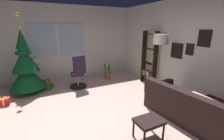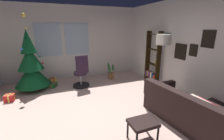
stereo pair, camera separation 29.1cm
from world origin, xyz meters
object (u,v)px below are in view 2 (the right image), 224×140
(bookshelf, at_px, (153,63))
(potted_plant, at_px, (111,72))
(gift_box_red, at_px, (10,98))
(gift_box_gold, at_px, (52,80))
(holiday_tree, at_px, (31,66))
(footstool, at_px, (143,124))
(floor_lamp, at_px, (163,43))
(office_chair, at_px, (81,75))
(gift_box_green, at_px, (52,85))
(couch, at_px, (196,111))

(bookshelf, height_order, potted_plant, bookshelf)
(gift_box_red, height_order, gift_box_gold, gift_box_red)
(holiday_tree, distance_m, potted_plant, 2.78)
(footstool, relative_size, gift_box_gold, 1.67)
(holiday_tree, relative_size, floor_lamp, 1.33)
(bookshelf, distance_m, floor_lamp, 1.12)
(office_chair, relative_size, bookshelf, 0.59)
(gift_box_green, relative_size, gift_box_gold, 1.31)
(gift_box_green, height_order, bookshelf, bookshelf)
(gift_box_green, bearing_deg, office_chair, -21.05)
(gift_box_gold, relative_size, potted_plant, 0.46)
(gift_box_green, bearing_deg, holiday_tree, -176.95)
(gift_box_red, bearing_deg, bookshelf, -5.45)
(footstool, bearing_deg, gift_box_gold, 110.88)
(footstool, bearing_deg, floor_lamp, 43.67)
(footstool, relative_size, office_chair, 0.44)
(floor_lamp, relative_size, potted_plant, 2.81)
(office_chair, distance_m, floor_lamp, 2.76)
(holiday_tree, bearing_deg, gift_box_green, 3.05)
(gift_box_gold, bearing_deg, gift_box_green, -92.87)
(couch, bearing_deg, office_chair, 122.46)
(gift_box_green, height_order, floor_lamp, floor_lamp)
(holiday_tree, relative_size, office_chair, 2.15)
(couch, bearing_deg, gift_box_gold, 126.44)
(couch, xyz_separation_m, gift_box_red, (-3.90, 2.62, -0.17))
(footstool, bearing_deg, couch, 1.30)
(couch, bearing_deg, potted_plant, 100.48)
(gift_box_gold, relative_size, office_chair, 0.26)
(couch, distance_m, floor_lamp, 1.92)
(footstool, bearing_deg, gift_box_red, 134.14)
(holiday_tree, bearing_deg, office_chair, -12.79)
(couch, height_order, holiday_tree, holiday_tree)
(couch, height_order, office_chair, office_chair)
(gift_box_red, relative_size, gift_box_green, 0.67)
(footstool, xyz_separation_m, office_chair, (-0.52, 2.94, 0.10))
(holiday_tree, xyz_separation_m, gift_box_red, (-0.56, -0.63, -0.70))
(floor_lamp, bearing_deg, couch, -97.58)
(potted_plant, bearing_deg, couch, -79.52)
(office_chair, xyz_separation_m, potted_plant, (1.23, 0.43, -0.17))
(couch, xyz_separation_m, office_chair, (-1.85, 2.91, 0.16))
(holiday_tree, xyz_separation_m, floor_lamp, (3.53, -1.83, 0.75))
(holiday_tree, height_order, potted_plant, holiday_tree)
(holiday_tree, xyz_separation_m, bookshelf, (3.83, -1.05, 0.00))
(holiday_tree, height_order, bookshelf, holiday_tree)
(footstool, bearing_deg, potted_plant, 78.01)
(couch, height_order, floor_lamp, floor_lamp)
(holiday_tree, xyz_separation_m, office_chair, (1.49, -0.34, -0.36))
(floor_lamp, height_order, potted_plant, floor_lamp)
(gift_box_red, height_order, bookshelf, bookshelf)
(gift_box_gold, bearing_deg, gift_box_red, -134.41)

